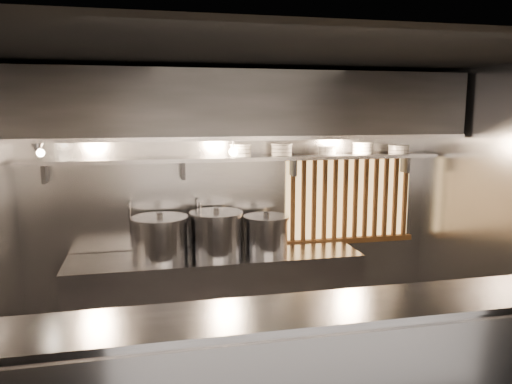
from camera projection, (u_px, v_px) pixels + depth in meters
name	position (u px, v px, depth m)	size (l,w,h in m)	color
ceiling	(273.00, 54.00, 3.82)	(4.50, 4.50, 0.00)	black
wall_back	(238.00, 200.00, 5.49)	(4.50, 4.50, 0.00)	gray
wall_right	(511.00, 219.00, 4.53)	(3.00, 3.00, 0.00)	gray
cooking_bench	(217.00, 297.00, 5.22)	(3.00, 0.70, 0.90)	#9F9FA5
bowl_shelf	(241.00, 158.00, 5.24)	(4.40, 0.34, 0.04)	#9F9FA5
exhaust_hood	(245.00, 106.00, 4.94)	(4.40, 0.81, 0.65)	#2D2D30
wood_screen	(350.00, 198.00, 5.73)	(1.56, 0.09, 1.04)	#FFC672
faucet_left	(130.00, 216.00, 5.12)	(0.04, 0.30, 0.50)	silver
faucet_right	(198.00, 213.00, 5.28)	(0.04, 0.30, 0.50)	silver
heat_lamp	(37.00, 146.00, 4.34)	(0.25, 0.35, 0.20)	#9F9FA5
pendant_bulb	(233.00, 152.00, 5.09)	(0.09, 0.09, 0.19)	#2D2D30
stock_pot_left	(160.00, 237.00, 5.02)	(0.67, 0.67, 0.46)	#9F9FA5
stock_pot_mid	(266.00, 233.00, 5.27)	(0.61, 0.61, 0.42)	#9F9FA5
stock_pot_right	(217.00, 233.00, 5.15)	(0.69, 0.69, 0.49)	#9F9FA5
bowl_stack_0	(241.00, 150.00, 5.22)	(0.24, 0.24, 0.13)	white
bowl_stack_1	(282.00, 150.00, 5.32)	(0.23, 0.23, 0.13)	white
bowl_stack_2	(327.00, 150.00, 5.44)	(0.20, 0.20, 0.09)	white
bowl_stack_3	(362.00, 148.00, 5.52)	(0.23, 0.23, 0.13)	white
bowl_stack_4	(399.00, 149.00, 5.62)	(0.24, 0.24, 0.09)	white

